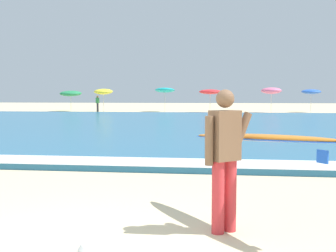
# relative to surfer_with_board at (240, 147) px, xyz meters

# --- Properties ---
(sea) EXTENTS (120.00, 28.00, 0.14)m
(sea) POSITION_rel_surfer_with_board_xyz_m (-1.65, 17.55, -0.96)
(sea) COLOR teal
(sea) RESTS_ON ground
(surf_foam) EXTENTS (120.00, 1.24, 0.01)m
(surf_foam) POSITION_rel_surfer_with_board_xyz_m (-1.65, 4.15, -0.89)
(surf_foam) COLOR white
(surf_foam) RESTS_ON sea
(surfer_with_board) EXTENTS (1.85, 2.26, 1.73)m
(surfer_with_board) POSITION_rel_surfer_with_board_xyz_m (0.00, 0.00, 0.00)
(surfer_with_board) COLOR red
(surfer_with_board) RESTS_ON ground
(beach_umbrella_0) EXTENTS (2.19, 2.22, 2.12)m
(beach_umbrella_0) POSITION_rel_surfer_with_board_xyz_m (-15.28, 35.76, 0.76)
(beach_umbrella_0) COLOR beige
(beach_umbrella_0) RESTS_ON ground
(beach_umbrella_1) EXTENTS (1.79, 1.83, 2.29)m
(beach_umbrella_1) POSITION_rel_surfer_with_board_xyz_m (-11.49, 34.35, 0.93)
(beach_umbrella_1) COLOR beige
(beach_umbrella_1) RESTS_ON ground
(beach_umbrella_2) EXTENTS (1.93, 1.96, 2.42)m
(beach_umbrella_2) POSITION_rel_surfer_with_board_xyz_m (-5.72, 35.80, 1.08)
(beach_umbrella_2) COLOR beige
(beach_umbrella_2) RESTS_ON ground
(beach_umbrella_3) EXTENTS (2.10, 2.11, 2.20)m
(beach_umbrella_3) POSITION_rel_surfer_with_board_xyz_m (-1.28, 34.85, 0.91)
(beach_umbrella_3) COLOR beige
(beach_umbrella_3) RESTS_ON ground
(beach_umbrella_4) EXTENTS (1.88, 1.88, 2.34)m
(beach_umbrella_4) POSITION_rel_surfer_with_board_xyz_m (4.36, 34.84, 1.01)
(beach_umbrella_4) COLOR beige
(beach_umbrella_4) RESTS_ON ground
(beach_umbrella_5) EXTENTS (1.82, 1.84, 2.23)m
(beach_umbrella_5) POSITION_rel_surfer_with_board_xyz_m (8.26, 36.45, 0.92)
(beach_umbrella_5) COLOR beige
(beach_umbrella_5) RESTS_ON ground
(beachgoer_near_row_left) EXTENTS (0.32, 0.20, 1.58)m
(beachgoer_near_row_left) POSITION_rel_surfer_with_board_xyz_m (-12.21, 34.76, -0.19)
(beachgoer_near_row_left) COLOR #383842
(beachgoer_near_row_left) RESTS_ON ground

